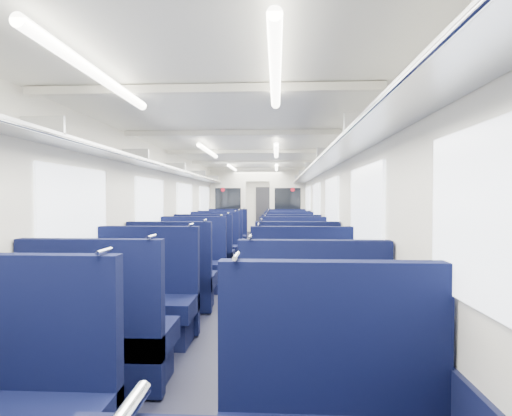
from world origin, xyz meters
name	(u,v)px	position (x,y,z in m)	size (l,w,h in m)	color
floor	(252,265)	(0.00, 0.00, 0.00)	(2.80, 18.00, 0.01)	black
ceiling	(252,160)	(0.00, 0.00, 2.35)	(2.80, 18.00, 0.01)	white
wall_left	(190,213)	(-1.40, 0.00, 1.18)	(0.02, 18.00, 2.35)	silver
dado_left	(191,249)	(-1.39, 0.00, 0.35)	(0.03, 17.90, 0.70)	black
wall_right	(314,213)	(1.40, 0.00, 1.18)	(0.02, 18.00, 2.35)	silver
dado_right	(314,250)	(1.39, 0.00, 0.35)	(0.03, 17.90, 0.70)	black
wall_far	(264,206)	(0.00, 9.00, 1.18)	(2.80, 0.02, 2.35)	silver
luggage_rack_left	(198,177)	(-1.21, 0.00, 1.97)	(0.36, 17.40, 0.18)	#B2B5BA
luggage_rack_right	(306,177)	(1.21, 0.00, 1.97)	(0.36, 17.40, 0.18)	#B2B5BA
windows	(250,202)	(0.00, -0.46, 1.42)	(2.78, 15.60, 0.75)	white
ceiling_fittings	(251,162)	(0.00, -0.26, 2.29)	(2.70, 16.06, 0.11)	silver
end_door	(264,209)	(0.00, 8.94, 1.00)	(0.75, 0.06, 2.00)	black
bulkhead	(258,207)	(0.00, 2.80, 1.23)	(2.80, 0.10, 2.35)	silver
seat_4	(100,340)	(-0.83, -5.91, 0.38)	(1.10, 0.61, 1.23)	#0A1034
seat_5	(312,344)	(0.83, -5.91, 0.38)	(1.10, 0.61, 1.23)	#0A1034
seat_6	(144,305)	(-0.83, -4.86, 0.38)	(1.10, 0.61, 1.23)	#0A1034
seat_7	(303,306)	(0.83, -4.81, 0.38)	(1.10, 0.61, 1.23)	#0A1034
seat_8	(173,282)	(-0.83, -3.71, 0.38)	(1.10, 0.61, 1.23)	#0A1034
seat_9	(297,282)	(0.83, -3.60, 0.38)	(1.10, 0.61, 1.23)	#0A1034
seat_10	(192,267)	(-0.83, -2.52, 0.38)	(1.10, 0.61, 1.23)	#0A1034
seat_11	(293,268)	(0.83, -2.54, 0.38)	(1.10, 0.61, 1.23)	#0A1034
seat_12	(205,256)	(-0.83, -1.31, 0.38)	(1.10, 0.61, 1.23)	#0A1034
seat_13	(291,257)	(0.83, -1.38, 0.38)	(1.10, 0.61, 1.23)	#0A1034
seat_14	(214,249)	(-0.83, -0.22, 0.38)	(1.10, 0.61, 1.23)	#0A1034
seat_15	(289,249)	(0.83, -0.18, 0.38)	(1.10, 0.61, 1.23)	#0A1034
seat_16	(221,243)	(-0.83, 0.95, 0.38)	(1.10, 0.61, 1.23)	#0A1034
seat_17	(288,243)	(0.83, 0.96, 0.38)	(1.10, 0.61, 1.23)	#0A1034
seat_18	(227,238)	(-0.83, 2.17, 0.38)	(1.10, 0.61, 1.23)	#0A1034
seat_19	(286,239)	(0.83, 2.12, 0.38)	(1.10, 0.61, 1.23)	#0A1034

